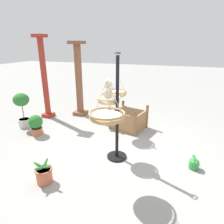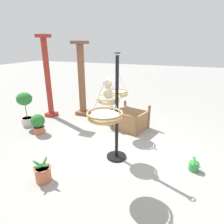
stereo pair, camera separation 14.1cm
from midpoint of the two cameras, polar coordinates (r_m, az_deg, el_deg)
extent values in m
plane|color=gray|center=(4.76, 1.49, -11.52)|extent=(40.00, 40.00, 0.00)
cylinder|color=black|center=(4.07, 2.41, 0.35)|extent=(0.07, 0.07, 2.24)
cylinder|color=black|center=(4.55, 2.21, -12.84)|extent=(0.44, 0.44, 0.04)
torus|color=black|center=(3.85, 2.66, 16.86)|extent=(0.12, 0.12, 0.02)
ellipsoid|color=tan|center=(4.24, -0.08, 3.36)|extent=(0.50, 0.50, 0.16)
torus|color=tan|center=(4.22, -0.08, 4.28)|extent=(0.53, 0.53, 0.04)
ellipsoid|color=silver|center=(4.24, -0.08, 3.62)|extent=(0.44, 0.44, 0.13)
cylinder|color=#B7B7BC|center=(4.29, -0.30, 7.08)|extent=(0.22, 0.13, 0.38)
cylinder|color=#B7B7BC|center=(4.11, -1.35, 6.53)|extent=(0.22, 0.13, 0.38)
cylinder|color=#B7B7BC|center=(4.14, 1.42, 6.62)|extent=(0.01, 0.24, 0.38)
torus|color=#B7B7BC|center=(4.14, -0.08, 9.26)|extent=(0.06, 0.06, 0.01)
ellipsoid|color=beige|center=(4.21, -0.20, 5.47)|extent=(0.24, 0.20, 0.28)
sphere|color=beige|center=(4.16, -0.21, 8.37)|extent=(0.19, 0.19, 0.18)
ellipsoid|color=beige|center=(4.19, -1.08, 8.25)|extent=(0.09, 0.07, 0.06)
sphere|color=black|center=(4.20, -1.43, 8.31)|extent=(0.03, 0.03, 0.03)
sphere|color=beige|center=(4.09, -0.54, 9.21)|extent=(0.07, 0.07, 0.07)
sphere|color=beige|center=(4.20, 0.12, 9.50)|extent=(0.07, 0.07, 0.07)
ellipsoid|color=beige|center=(4.10, -1.23, 5.60)|extent=(0.07, 0.14, 0.18)
ellipsoid|color=beige|center=(4.32, 0.05, 6.32)|extent=(0.07, 0.14, 0.18)
ellipsoid|color=beige|center=(4.21, -1.80, 4.05)|extent=(0.09, 0.16, 0.09)
ellipsoid|color=beige|center=(4.33, -1.12, 4.48)|extent=(0.09, 0.16, 0.09)
ellipsoid|color=tan|center=(3.27, -0.88, -1.55)|extent=(0.60, 0.60, 0.16)
torus|color=#97794E|center=(3.24, -0.88, -0.32)|extent=(0.62, 0.62, 0.04)
ellipsoid|color=silver|center=(3.26, -0.88, -1.22)|extent=(0.52, 0.52, 0.13)
cylinder|color=#B7B7BC|center=(3.29, -1.22, 4.87)|extent=(0.25, 0.15, 0.54)
cylinder|color=#B7B7BC|center=(3.08, -2.93, 3.84)|extent=(0.25, 0.15, 0.54)
cylinder|color=#B7B7BC|center=(3.11, 1.43, 4.01)|extent=(0.01, 0.28, 0.54)
torus|color=#B7B7BC|center=(3.10, -0.94, 9.04)|extent=(0.06, 0.06, 0.01)
ellipsoid|color=tan|center=(5.28, 2.59, 5.29)|extent=(0.52, 0.52, 0.17)
torus|color=tan|center=(5.26, 2.61, 6.13)|extent=(0.55, 0.55, 0.04)
ellipsoid|color=silver|center=(5.28, 2.60, 5.50)|extent=(0.46, 0.46, 0.14)
cylinder|color=#B7B7BC|center=(5.33, 2.40, 8.82)|extent=(0.22, 0.14, 0.46)
cylinder|color=#B7B7BC|center=(5.14, 1.62, 8.43)|extent=(0.22, 0.14, 0.46)
cylinder|color=#B7B7BC|center=(5.18, 3.92, 8.48)|extent=(0.01, 0.25, 0.46)
torus|color=#B7B7BC|center=(5.18, 2.69, 11.07)|extent=(0.06, 0.06, 0.01)
cylinder|color=#9E2D23|center=(6.96, -17.69, 9.11)|extent=(0.19, 0.19, 2.62)
cube|color=#9E2D23|center=(7.27, -16.69, -0.60)|extent=(0.34, 0.34, 0.12)
cube|color=#9E2D23|center=(6.87, -18.91, 20.31)|extent=(0.36, 0.36, 0.10)
cylinder|color=brown|center=(6.92, -8.26, 8.94)|extent=(0.24, 0.24, 2.43)
cube|color=brown|center=(7.21, -7.82, -0.10)|extent=(0.43, 0.43, 0.12)
cube|color=brown|center=(6.81, -8.80, 19.45)|extent=(0.45, 0.45, 0.10)
cube|color=#9E7047|center=(5.90, 6.00, -2.30)|extent=(0.93, 1.02, 0.55)
cube|color=#382819|center=(5.82, 6.09, -0.06)|extent=(0.82, 0.90, 0.06)
cylinder|color=brown|center=(5.82, 0.55, -1.98)|extent=(0.08, 0.08, 0.65)
cylinder|color=brown|center=(6.38, 4.42, -0.07)|extent=(0.08, 0.08, 0.65)
cylinder|color=brown|center=(5.39, 7.92, -3.95)|extent=(0.08, 0.08, 0.65)
cylinder|color=brown|center=(6.00, 11.33, -1.70)|extent=(0.08, 0.08, 0.65)
sphere|color=brown|center=(5.70, 0.56, 1.36)|extent=(0.09, 0.09, 0.09)
sphere|color=brown|center=(6.27, 4.50, 3.01)|extent=(0.09, 0.09, 0.09)
sphere|color=brown|center=(5.26, 8.09, -0.38)|extent=(0.09, 0.09, 0.09)
sphere|color=brown|center=(5.88, 11.55, 1.55)|extent=(0.09, 0.09, 0.09)
cylinder|color=#BC6042|center=(4.01, -18.48, -16.79)|extent=(0.29, 0.29, 0.29)
torus|color=#A9573B|center=(3.94, -18.69, -15.22)|extent=(0.32, 0.32, 0.03)
cylinder|color=#382819|center=(3.94, -18.69, -15.28)|extent=(0.25, 0.25, 0.03)
ellipsoid|color=#38843D|center=(3.96, -18.13, -13.52)|extent=(0.22, 0.09, 0.13)
ellipsoid|color=#38843D|center=(3.94, -19.98, -13.97)|extent=(0.07, 0.21, 0.14)
ellipsoid|color=#38843D|center=(3.85, -19.87, -14.87)|extent=(0.22, 0.08, 0.14)
ellipsoid|color=#38843D|center=(3.84, -17.73, -14.66)|extent=(0.06, 0.21, 0.13)
cylinder|color=beige|center=(6.68, -22.84, -2.57)|extent=(0.36, 0.36, 0.24)
torus|color=#BCB7AE|center=(6.64, -22.96, -1.68)|extent=(0.39, 0.39, 0.03)
cylinder|color=#382819|center=(6.64, -22.96, -1.72)|extent=(0.31, 0.31, 0.03)
cylinder|color=#4C6B38|center=(6.57, -23.22, 0.17)|extent=(0.02, 0.02, 0.44)
ellipsoid|color=#28702D|center=(6.46, -23.69, 3.54)|extent=(0.46, 0.46, 0.39)
cylinder|color=#BC6042|center=(5.98, -19.91, -4.97)|extent=(0.30, 0.30, 0.20)
torus|color=#A9573B|center=(5.95, -20.00, -4.20)|extent=(0.34, 0.34, 0.03)
cylinder|color=#382819|center=(5.95, -20.00, -4.24)|extent=(0.27, 0.27, 0.03)
ellipsoid|color=#28702D|center=(5.87, -20.23, -2.40)|extent=(0.39, 0.39, 0.38)
cylinder|color=#338C3F|center=(4.46, 23.62, -14.33)|extent=(0.20, 0.20, 0.18)
cylinder|color=#338C3F|center=(4.57, 23.63, -13.17)|extent=(0.17, 0.04, 0.14)
sphere|color=#287033|center=(4.61, 23.71, -12.12)|extent=(0.06, 0.06, 0.06)
torus|color=#338C3F|center=(4.39, 23.85, -12.91)|extent=(0.16, 0.02, 0.16)
camera|label=1|loc=(0.07, -89.07, 0.33)|focal=31.32mm
camera|label=2|loc=(0.07, 90.93, -0.33)|focal=31.32mm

